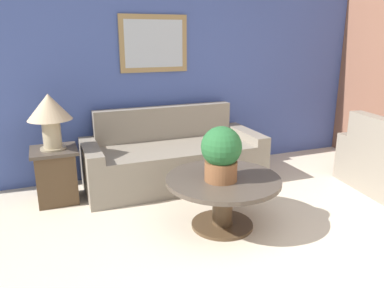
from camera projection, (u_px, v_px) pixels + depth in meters
wall_back at (182, 71)px, 4.86m from camera, size 7.17×0.09×2.60m
couch_main at (173, 159)px, 4.57m from camera, size 2.13×0.89×0.89m
coffee_table at (223, 191)px, 3.47m from camera, size 1.06×1.06×0.49m
side_table at (56, 175)px, 4.04m from camera, size 0.48×0.48×0.59m
table_lamp at (49, 112)px, 3.84m from camera, size 0.45×0.45×0.59m
potted_plant_on_table at (221, 153)px, 3.31m from camera, size 0.36×0.36×0.50m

